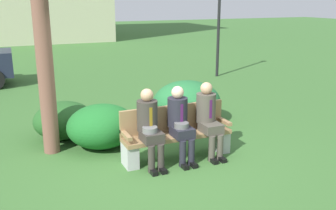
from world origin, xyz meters
TOP-DOWN VIEW (x-y plane):
  - ground_plane at (0.00, 0.00)m, footprint 80.00×80.00m
  - park_bench at (0.30, 0.07)m, footprint 1.91×0.44m
  - seated_man_left at (-0.24, -0.06)m, footprint 0.34×0.72m
  - seated_man_middle at (0.31, -0.06)m, footprint 0.34×0.72m
  - seated_man_right at (0.85, -0.05)m, footprint 0.34×0.72m
  - shrub_near_bench at (-0.75, 1.06)m, footprint 1.28×1.18m
  - shrub_mid_lawn at (-1.32, 1.81)m, footprint 1.17×1.07m
  - shrub_far_lawn at (1.33, 1.72)m, footprint 1.50×1.38m
  - street_lamp at (4.66, 6.05)m, footprint 0.24×0.24m

SIDE VIEW (x-z plane):
  - ground_plane at x=0.00m, z-range 0.00..0.00m
  - shrub_mid_lawn at x=-1.32m, z-range 0.00..0.73m
  - shrub_near_bench at x=-0.75m, z-range 0.00..0.80m
  - park_bench at x=0.30m, z-range -0.03..0.87m
  - shrub_far_lawn at x=1.33m, z-range 0.00..0.94m
  - seated_man_middle at x=0.31m, z-range 0.07..1.34m
  - seated_man_left at x=-0.24m, z-range 0.07..1.35m
  - seated_man_right at x=0.85m, z-range 0.08..1.36m
  - street_lamp at x=4.66m, z-range 0.42..4.43m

